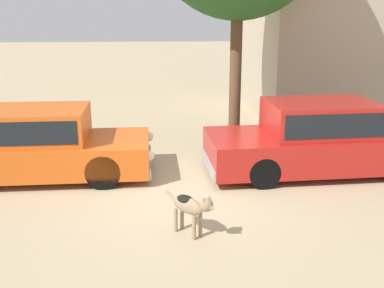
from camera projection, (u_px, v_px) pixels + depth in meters
name	position (u px, v px, depth m)	size (l,w,h in m)	color
ground_plane	(187.00, 194.00, 8.56)	(80.00, 80.00, 0.00)	tan
parked_sedan_nearest	(39.00, 144.00, 9.24)	(4.53, 1.85, 1.41)	#D15619
parked_sedan_second	(320.00, 138.00, 9.53)	(4.91, 2.03, 1.49)	#AD1E19
stray_dog_spotted	(191.00, 206.00, 6.87)	(0.75, 0.77, 0.72)	#997F60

